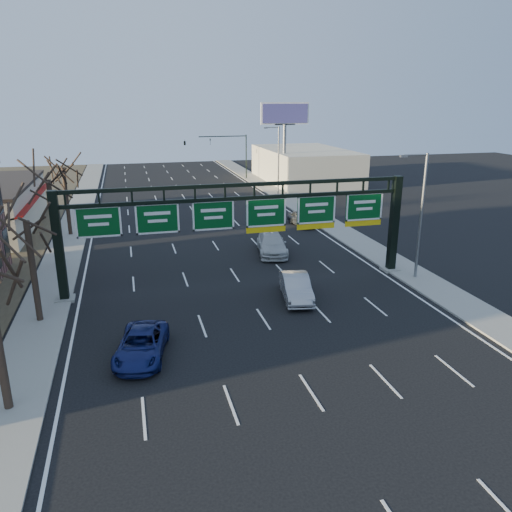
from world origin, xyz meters
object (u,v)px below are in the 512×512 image
object	(u,v)px
car_blue_suv	(141,345)
car_white_wagon	(272,244)
car_silver_sedan	(296,287)
sign_gantry	(242,220)

from	to	relation	value
car_blue_suv	car_white_wagon	size ratio (longest dim) A/B	0.88
car_silver_sedan	sign_gantry	bearing A→B (deg)	137.93
sign_gantry	car_white_wagon	size ratio (longest dim) A/B	4.35
car_blue_suv	car_silver_sedan	size ratio (longest dim) A/B	1.03
sign_gantry	car_silver_sedan	xyz separation A→B (m)	(2.73, -3.48, -3.83)
car_blue_suv	car_silver_sedan	xyz separation A→B (m)	(10.06, 5.37, 0.11)
sign_gantry	car_blue_suv	world-z (taller)	sign_gantry
car_silver_sedan	car_white_wagon	bearing A→B (deg)	92.34
car_white_wagon	sign_gantry	bearing A→B (deg)	-111.35
car_blue_suv	car_silver_sedan	bearing A→B (deg)	40.00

